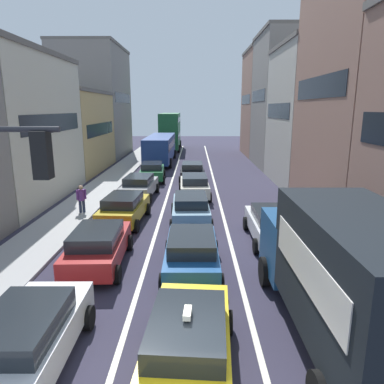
{
  "coord_description": "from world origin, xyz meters",
  "views": [
    {
      "loc": [
        0.13,
        -5.58,
        5.76
      ],
      "look_at": [
        0.0,
        12.0,
        1.6
      ],
      "focal_mm": 33.28,
      "sensor_mm": 36.0,
      "label": 1
    }
  ],
  "objects_px": {
    "sedan_left_lane_front": "(26,338)",
    "taxi_centre_lane_front": "(188,342)",
    "sedan_left_lane_fifth": "(152,171)",
    "bus_mid_queue_primary": "(160,147)",
    "pedestrian_far_sidewalk": "(81,198)",
    "coupe_centre_lane_fourth": "(194,185)",
    "sedan_left_lane_fourth": "(139,186)",
    "removalist_box_truck": "(342,269)",
    "wagon_left_lane_second": "(98,246)",
    "sedan_right_lane_behind_truck": "(272,224)",
    "bus_far_queue_secondary": "(170,130)",
    "sedan_centre_lane_second": "(192,252)",
    "sedan_left_lane_third": "(124,208)",
    "hatchback_centre_lane_third": "(191,208)",
    "sedan_centre_lane_fifth": "(192,171)"
  },
  "relations": [
    {
      "from": "sedan_left_lane_front",
      "to": "taxi_centre_lane_front",
      "type": "bearing_deg",
      "value": -92.4
    },
    {
      "from": "taxi_centre_lane_front",
      "to": "sedan_left_lane_fifth",
      "type": "xyz_separation_m",
      "value": [
        -3.31,
        21.62,
        -0.0
      ]
    },
    {
      "from": "bus_mid_queue_primary",
      "to": "pedestrian_far_sidewalk",
      "type": "relative_size",
      "value": 6.33
    },
    {
      "from": "coupe_centre_lane_fourth",
      "to": "sedan_left_lane_fourth",
      "type": "xyz_separation_m",
      "value": [
        -3.6,
        -0.19,
        0.0
      ]
    },
    {
      "from": "removalist_box_truck",
      "to": "sedan_left_lane_fourth",
      "type": "relative_size",
      "value": 1.76
    },
    {
      "from": "taxi_centre_lane_front",
      "to": "pedestrian_far_sidewalk",
      "type": "relative_size",
      "value": 2.65
    },
    {
      "from": "wagon_left_lane_second",
      "to": "sedan_left_lane_fourth",
      "type": "bearing_deg",
      "value": -1.84
    },
    {
      "from": "sedan_left_lane_fifth",
      "to": "taxi_centre_lane_front",
      "type": "bearing_deg",
      "value": -175.0
    },
    {
      "from": "sedan_left_lane_front",
      "to": "sedan_left_lane_fourth",
      "type": "bearing_deg",
      "value": -1.0
    },
    {
      "from": "wagon_left_lane_second",
      "to": "sedan_right_lane_behind_truck",
      "type": "bearing_deg",
      "value": -71.73
    },
    {
      "from": "sedan_left_lane_fifth",
      "to": "bus_far_queue_secondary",
      "type": "bearing_deg",
      "value": -3.79
    },
    {
      "from": "sedan_centre_lane_second",
      "to": "coupe_centre_lane_fourth",
      "type": "xyz_separation_m",
      "value": [
        0.08,
        11.13,
        0.0
      ]
    },
    {
      "from": "sedan_left_lane_front",
      "to": "sedan_right_lane_behind_truck",
      "type": "distance_m",
      "value": 10.74
    },
    {
      "from": "sedan_left_lane_fourth",
      "to": "sedan_left_lane_fifth",
      "type": "height_order",
      "value": "same"
    },
    {
      "from": "sedan_left_lane_fifth",
      "to": "bus_mid_queue_primary",
      "type": "distance_m",
      "value": 9.31
    },
    {
      "from": "sedan_left_lane_third",
      "to": "bus_mid_queue_primary",
      "type": "xyz_separation_m",
      "value": [
        -0.04,
        20.22,
        0.96
      ]
    },
    {
      "from": "sedan_left_lane_front",
      "to": "pedestrian_far_sidewalk",
      "type": "relative_size",
      "value": 2.6
    },
    {
      "from": "removalist_box_truck",
      "to": "sedan_left_lane_fifth",
      "type": "height_order",
      "value": "removalist_box_truck"
    },
    {
      "from": "sedan_left_lane_front",
      "to": "bus_far_queue_secondary",
      "type": "relative_size",
      "value": 0.41
    },
    {
      "from": "removalist_box_truck",
      "to": "sedan_left_lane_fifth",
      "type": "bearing_deg",
      "value": 18.52
    },
    {
      "from": "coupe_centre_lane_fourth",
      "to": "sedan_left_lane_fourth",
      "type": "relative_size",
      "value": 0.99
    },
    {
      "from": "pedestrian_far_sidewalk",
      "to": "sedan_left_lane_front",
      "type": "bearing_deg",
      "value": -15.84
    },
    {
      "from": "sedan_left_lane_third",
      "to": "coupe_centre_lane_fourth",
      "type": "xyz_separation_m",
      "value": [
        3.58,
        5.47,
        0.0
      ]
    },
    {
      "from": "bus_mid_queue_primary",
      "to": "removalist_box_truck",
      "type": "bearing_deg",
      "value": -166.06
    },
    {
      "from": "sedan_right_lane_behind_truck",
      "to": "hatchback_centre_lane_third",
      "type": "bearing_deg",
      "value": 54.34
    },
    {
      "from": "sedan_centre_lane_fifth",
      "to": "sedan_left_lane_fifth",
      "type": "relative_size",
      "value": 0.98
    },
    {
      "from": "sedan_left_lane_third",
      "to": "coupe_centre_lane_fourth",
      "type": "bearing_deg",
      "value": -29.62
    },
    {
      "from": "taxi_centre_lane_front",
      "to": "bus_far_queue_secondary",
      "type": "distance_m",
      "value": 43.73
    },
    {
      "from": "sedan_centre_lane_second",
      "to": "hatchback_centre_lane_third",
      "type": "distance_m",
      "value": 5.72
    },
    {
      "from": "sedan_centre_lane_second",
      "to": "coupe_centre_lane_fourth",
      "type": "relative_size",
      "value": 0.99
    },
    {
      "from": "pedestrian_far_sidewalk",
      "to": "removalist_box_truck",
      "type": "bearing_deg",
      "value": 14.27
    },
    {
      "from": "wagon_left_lane_second",
      "to": "sedan_left_lane_fourth",
      "type": "height_order",
      "value": "same"
    },
    {
      "from": "taxi_centre_lane_front",
      "to": "wagon_left_lane_second",
      "type": "bearing_deg",
      "value": 35.48
    },
    {
      "from": "sedan_centre_lane_second",
      "to": "pedestrian_far_sidewalk",
      "type": "distance_m",
      "value": 9.35
    },
    {
      "from": "removalist_box_truck",
      "to": "sedan_centre_lane_fifth",
      "type": "height_order",
      "value": "removalist_box_truck"
    },
    {
      "from": "hatchback_centre_lane_third",
      "to": "coupe_centre_lane_fourth",
      "type": "xyz_separation_m",
      "value": [
        0.18,
        5.41,
        0.0
      ]
    },
    {
      "from": "sedan_left_lane_front",
      "to": "hatchback_centre_lane_third",
      "type": "height_order",
      "value": "same"
    },
    {
      "from": "hatchback_centre_lane_third",
      "to": "pedestrian_far_sidewalk",
      "type": "bearing_deg",
      "value": 75.34
    },
    {
      "from": "hatchback_centre_lane_third",
      "to": "sedan_centre_lane_fifth",
      "type": "relative_size",
      "value": 1.01
    },
    {
      "from": "sedan_right_lane_behind_truck",
      "to": "bus_mid_queue_primary",
      "type": "relative_size",
      "value": 0.41
    },
    {
      "from": "bus_mid_queue_primary",
      "to": "pedestrian_far_sidewalk",
      "type": "bearing_deg",
      "value": 172.52
    },
    {
      "from": "coupe_centre_lane_fourth",
      "to": "sedan_left_lane_third",
      "type": "bearing_deg",
      "value": 144.65
    },
    {
      "from": "sedan_left_lane_fourth",
      "to": "sedan_centre_lane_fifth",
      "type": "height_order",
      "value": "same"
    },
    {
      "from": "bus_mid_queue_primary",
      "to": "bus_far_queue_secondary",
      "type": "relative_size",
      "value": 1.0
    },
    {
      "from": "taxi_centre_lane_front",
      "to": "sedan_right_lane_behind_truck",
      "type": "bearing_deg",
      "value": -19.89
    },
    {
      "from": "sedan_left_lane_fourth",
      "to": "bus_far_queue_secondary",
      "type": "xyz_separation_m",
      "value": [
        0.21,
        27.63,
        2.03
      ]
    },
    {
      "from": "hatchback_centre_lane_third",
      "to": "coupe_centre_lane_fourth",
      "type": "relative_size",
      "value": 1.0
    },
    {
      "from": "sedan_centre_lane_second",
      "to": "wagon_left_lane_second",
      "type": "height_order",
      "value": "same"
    },
    {
      "from": "taxi_centre_lane_front",
      "to": "sedan_right_lane_behind_truck",
      "type": "distance_m",
      "value": 8.87
    },
    {
      "from": "taxi_centre_lane_front",
      "to": "pedestrian_far_sidewalk",
      "type": "xyz_separation_m",
      "value": [
        -6.07,
        12.07,
        0.15
      ]
    }
  ]
}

